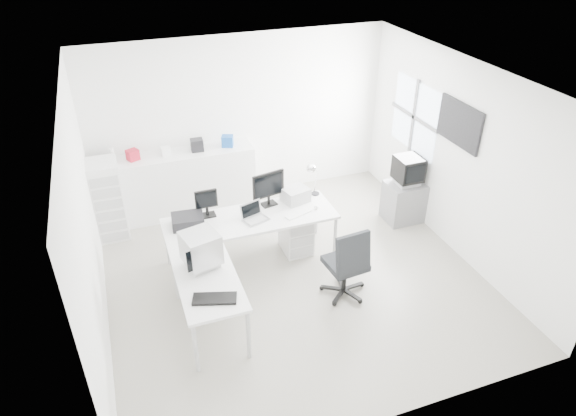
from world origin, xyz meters
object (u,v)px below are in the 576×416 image
object	(u,v)px
side_desk	(210,302)
tv_cabinet	(404,201)
sideboard	(189,182)
inkjet_printer	(188,221)
main_desk	(251,240)
crt_tv	(408,171)
crt_monitor	(201,250)
laptop	(256,214)
lcd_monitor_large	(268,189)
laser_printer	(295,195)
lcd_monitor_small	(207,204)
office_chair	(346,260)
drawer_pedestal	(296,233)
filing_cabinet	(108,200)

from	to	relation	value
side_desk	tv_cabinet	distance (m)	3.77
tv_cabinet	sideboard	bearing A→B (deg)	155.78
inkjet_printer	sideboard	world-z (taller)	sideboard
main_desk	crt_tv	world-z (taller)	crt_tv
crt_monitor	inkjet_printer	bearing A→B (deg)	76.28
side_desk	tv_cabinet	size ratio (longest dim) A/B	2.12
laptop	crt_monitor	size ratio (longest dim) A/B	0.72
lcd_monitor_large	laser_printer	size ratio (longest dim) A/B	1.43
main_desk	side_desk	world-z (taller)	same
inkjet_printer	tv_cabinet	xyz separation A→B (m)	(3.51, 0.16, -0.50)
lcd_monitor_small	office_chair	xyz separation A→B (m)	(1.50, -1.34, -0.40)
drawer_pedestal	office_chair	world-z (taller)	office_chair
laptop	crt_monitor	distance (m)	1.18
laptop	laser_printer	distance (m)	0.77
drawer_pedestal	tv_cabinet	world-z (taller)	tv_cabinet
laptop	laser_printer	world-z (taller)	laptop
lcd_monitor_large	office_chair	distance (m)	1.54
laptop	lcd_monitor_large	bearing A→B (deg)	31.46
main_desk	sideboard	world-z (taller)	sideboard
inkjet_printer	laser_printer	world-z (taller)	laser_printer
tv_cabinet	laptop	bearing A→B (deg)	-172.05
tv_cabinet	lcd_monitor_small	bearing A→B (deg)	-179.74
inkjet_printer	crt_tv	distance (m)	3.51
inkjet_printer	lcd_monitor_large	distance (m)	1.22
tv_cabinet	filing_cabinet	distance (m)	4.65
side_desk	lcd_monitor_large	world-z (taller)	lcd_monitor_large
lcd_monitor_small	crt_monitor	distance (m)	1.14
side_desk	laser_printer	world-z (taller)	laser_printer
crt_monitor	filing_cabinet	world-z (taller)	filing_cabinet
side_desk	inkjet_printer	world-z (taller)	inkjet_printer
laptop	filing_cabinet	xyz separation A→B (m)	(-1.89, 1.51, -0.23)
main_desk	lcd_monitor_small	bearing A→B (deg)	155.56
sideboard	lcd_monitor_large	bearing A→B (deg)	-57.90
crt_tv	laser_printer	bearing A→B (deg)	-178.67
lcd_monitor_small	tv_cabinet	size ratio (longest dim) A/B	0.59
lcd_monitor_small	lcd_monitor_large	distance (m)	0.90
main_desk	crt_monitor	size ratio (longest dim) A/B	5.22
main_desk	drawer_pedestal	size ratio (longest dim) A/B	4.00
lcd_monitor_large	laptop	xyz separation A→B (m)	(-0.30, -0.35, -0.15)
crt_monitor	filing_cabinet	size ratio (longest dim) A/B	0.36
lcd_monitor_large	tv_cabinet	world-z (taller)	lcd_monitor_large
lcd_monitor_large	filing_cabinet	size ratio (longest dim) A/B	0.41
office_chair	laser_printer	bearing A→B (deg)	93.41
crt_tv	drawer_pedestal	bearing A→B (deg)	-173.75
laser_printer	sideboard	size ratio (longest dim) A/B	0.17
inkjet_printer	laser_printer	size ratio (longest dim) A/B	1.18
lcd_monitor_small	laptop	world-z (taller)	lcd_monitor_small
laser_printer	crt_tv	bearing A→B (deg)	-13.24
drawer_pedestal	tv_cabinet	xyz separation A→B (m)	(1.96, 0.21, 0.03)
laptop	tv_cabinet	size ratio (longest dim) A/B	0.50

